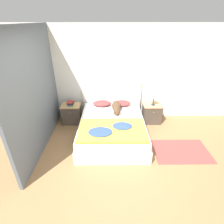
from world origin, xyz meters
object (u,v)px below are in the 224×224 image
Objects in this scene: dog at (116,107)px; nightstand_right at (152,113)px; pillow_left at (102,104)px; pillow_right at (122,103)px; table_lamp at (154,95)px; bed at (112,128)px; book_stack at (71,103)px; nightstand_left at (72,114)px.

nightstand_right is at bearing 12.79° from dog.
pillow_right is (0.54, 0.00, 0.00)m from pillow_left.
table_lamp reaches higher than nightstand_right.
dog reaches higher than bed.
dog reaches higher than book_stack.
book_stack is (-1.39, -0.06, 0.04)m from pillow_right.
book_stack is (-1.24, 0.23, 0.01)m from dog.
table_lamp reaches higher than pillow_right.
pillow_left is at bearing 176.54° from table_lamp.
pillow_right is at bearing 2.33° from nightstand_left.
dog is at bearing 76.26° from bed.
book_stack is at bearing -18.24° from nightstand_left.
pillow_left is (0.85, 0.06, 0.28)m from nightstand_left.
dog is 1.98× the size of table_lamp.
nightstand_right is 1.08× the size of pillow_right.
nightstand_right is at bearing -2.33° from pillow_left.
table_lamp is (0.85, -0.08, 0.29)m from pillow_right.
bed is 1.33m from nightstand_left.
pillow_left is 0.65× the size of dog.
pillow_left is at bearing 3.80° from nightstand_left.
nightstand_right is at bearing 0.00° from nightstand_left.
nightstand_right reaches higher than bed.
pillow_right is 0.91m from table_lamp.
nightstand_right is 0.90m from pillow_right.
book_stack is at bearing -179.98° from nightstand_right.
dog is at bearing -168.71° from table_lamp.
bed is 0.88m from pillow_right.
pillow_left is 1.43m from table_lamp.
table_lamp is (2.25, -0.03, 0.25)m from book_stack.
nightstand_left is 2.25m from nightstand_right.
pillow_right is 2.14× the size of book_stack.
dog is (1.24, -0.23, 0.31)m from nightstand_left.
book_stack is at bearing 147.48° from bed.
nightstand_right is 2.27m from book_stack.
pillow_right is (1.40, 0.06, 0.28)m from nightstand_left.
nightstand_right is 1.08× the size of pillow_left.
nightstand_left is 2.32m from table_lamp.
table_lamp is (2.25, -0.03, 0.57)m from nightstand_left.
dog is (0.12, 0.49, 0.34)m from bed.
table_lamp is at bearing -0.68° from book_stack.
bed is 1.45m from table_lamp.
table_lamp reaches higher than book_stack.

